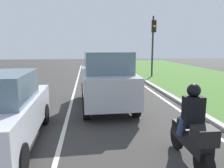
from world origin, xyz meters
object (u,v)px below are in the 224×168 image
object	(u,v)px
car_sedan_left_lane	(0,110)
motorcycle	(192,139)
traffic_light_near_right	(153,37)
rider_person	(193,110)
car_suv_ahead	(106,79)

from	to	relation	value
car_sedan_left_lane	motorcycle	size ratio (longest dim) A/B	2.28
traffic_light_near_right	rider_person	bearing A→B (deg)	-103.34
motorcycle	traffic_light_near_right	distance (m)	13.56
traffic_light_near_right	car_suv_ahead	bearing A→B (deg)	-118.37
car_suv_ahead	traffic_light_near_right	bearing A→B (deg)	59.71
traffic_light_near_right	motorcycle	bearing A→B (deg)	-103.30
car_suv_ahead	traffic_light_near_right	distance (m)	9.56
car_suv_ahead	motorcycle	size ratio (longest dim) A/B	2.40
motorcycle	rider_person	bearing A→B (deg)	89.10
traffic_light_near_right	car_sedan_left_lane	bearing A→B (deg)	-122.64
rider_person	motorcycle	bearing A→B (deg)	-90.90
car_suv_ahead	traffic_light_near_right	world-z (taller)	traffic_light_near_right
car_sedan_left_lane	traffic_light_near_right	bearing A→B (deg)	55.92
car_suv_ahead	motorcycle	distance (m)	4.96
motorcycle	traffic_light_near_right	bearing A→B (deg)	77.58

